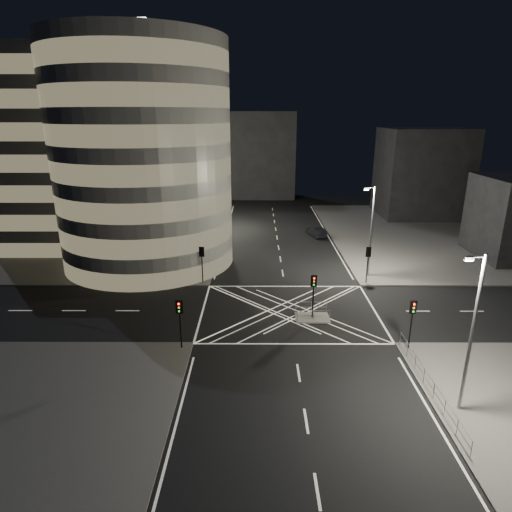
{
  "coord_description": "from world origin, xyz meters",
  "views": [
    {
      "loc": [
        -2.92,
        -36.06,
        17.33
      ],
      "look_at": [
        -3.06,
        7.21,
        3.0
      ],
      "focal_mm": 30.0,
      "sensor_mm": 36.0,
      "label": 1
    }
  ],
  "objects_px": {
    "central_island": "(312,318)",
    "traffic_signal_island": "(314,288)",
    "traffic_signal_fl": "(202,258)",
    "street_lamp_left_near": "(201,222)",
    "traffic_signal_nl": "(180,315)",
    "sedan": "(316,232)",
    "traffic_signal_fr": "(368,258)",
    "street_lamp_left_far": "(216,194)",
    "street_lamp_right_near": "(471,330)",
    "street_lamp_right_far": "(371,229)",
    "traffic_signal_nr": "(412,315)"
  },
  "relations": [
    {
      "from": "traffic_signal_nl",
      "to": "traffic_signal_island",
      "type": "distance_m",
      "value": 12.03
    },
    {
      "from": "street_lamp_left_near",
      "to": "sedan",
      "type": "bearing_deg",
      "value": 41.77
    },
    {
      "from": "traffic_signal_nl",
      "to": "sedan",
      "type": "xyz_separation_m",
      "value": [
        14.68,
        32.48,
        -2.19
      ]
    },
    {
      "from": "traffic_signal_island",
      "to": "traffic_signal_fl",
      "type": "bearing_deg",
      "value": 142.46
    },
    {
      "from": "traffic_signal_nl",
      "to": "traffic_signal_fr",
      "type": "distance_m",
      "value": 22.24
    },
    {
      "from": "traffic_signal_fl",
      "to": "traffic_signal_island",
      "type": "height_order",
      "value": "same"
    },
    {
      "from": "traffic_signal_nl",
      "to": "street_lamp_left_near",
      "type": "distance_m",
      "value": 18.99
    },
    {
      "from": "traffic_signal_nr",
      "to": "street_lamp_left_far",
      "type": "bearing_deg",
      "value": 116.36
    },
    {
      "from": "traffic_signal_fl",
      "to": "traffic_signal_nr",
      "type": "bearing_deg",
      "value": -37.69
    },
    {
      "from": "traffic_signal_nl",
      "to": "street_lamp_left_far",
      "type": "bearing_deg",
      "value": 90.99
    },
    {
      "from": "traffic_signal_fr",
      "to": "street_lamp_left_near",
      "type": "relative_size",
      "value": 0.4
    },
    {
      "from": "central_island",
      "to": "traffic_signal_fr",
      "type": "relative_size",
      "value": 0.75
    },
    {
      "from": "traffic_signal_fr",
      "to": "sedan",
      "type": "bearing_deg",
      "value": 98.8
    },
    {
      "from": "street_lamp_left_near",
      "to": "street_lamp_right_near",
      "type": "bearing_deg",
      "value": -54.03
    },
    {
      "from": "street_lamp_right_far",
      "to": "street_lamp_right_near",
      "type": "relative_size",
      "value": 1.0
    },
    {
      "from": "central_island",
      "to": "traffic_signal_nl",
      "type": "bearing_deg",
      "value": -153.86
    },
    {
      "from": "street_lamp_right_far",
      "to": "sedan",
      "type": "relative_size",
      "value": 2.29
    },
    {
      "from": "central_island",
      "to": "street_lamp_right_far",
      "type": "distance_m",
      "value": 13.98
    },
    {
      "from": "traffic_signal_nl",
      "to": "traffic_signal_fr",
      "type": "relative_size",
      "value": 1.0
    },
    {
      "from": "street_lamp_right_near",
      "to": "street_lamp_right_far",
      "type": "bearing_deg",
      "value": 90.0
    },
    {
      "from": "central_island",
      "to": "street_lamp_left_near",
      "type": "height_order",
      "value": "street_lamp_left_near"
    },
    {
      "from": "traffic_signal_fl",
      "to": "street_lamp_left_near",
      "type": "bearing_deg",
      "value": 96.97
    },
    {
      "from": "traffic_signal_nr",
      "to": "street_lamp_right_far",
      "type": "height_order",
      "value": "street_lamp_right_far"
    },
    {
      "from": "street_lamp_left_near",
      "to": "traffic_signal_fl",
      "type": "bearing_deg",
      "value": -83.03
    },
    {
      "from": "traffic_signal_nl",
      "to": "sedan",
      "type": "height_order",
      "value": "traffic_signal_nl"
    },
    {
      "from": "traffic_signal_fr",
      "to": "street_lamp_left_far",
      "type": "relative_size",
      "value": 0.4
    },
    {
      "from": "street_lamp_left_near",
      "to": "sedan",
      "type": "distance_m",
      "value": 21.09
    },
    {
      "from": "traffic_signal_nr",
      "to": "street_lamp_right_far",
      "type": "bearing_deg",
      "value": 87.7
    },
    {
      "from": "traffic_signal_island",
      "to": "street_lamp_right_far",
      "type": "distance_m",
      "value": 13.13
    },
    {
      "from": "street_lamp_right_far",
      "to": "traffic_signal_fr",
      "type": "bearing_deg",
      "value": -106.11
    },
    {
      "from": "street_lamp_right_near",
      "to": "traffic_signal_nr",
      "type": "bearing_deg",
      "value": 95.04
    },
    {
      "from": "traffic_signal_fl",
      "to": "traffic_signal_nl",
      "type": "distance_m",
      "value": 13.6
    },
    {
      "from": "traffic_signal_fl",
      "to": "traffic_signal_island",
      "type": "bearing_deg",
      "value": -37.54
    },
    {
      "from": "traffic_signal_fr",
      "to": "traffic_signal_island",
      "type": "xyz_separation_m",
      "value": [
        -6.8,
        -8.3,
        0.0
      ]
    },
    {
      "from": "traffic_signal_fr",
      "to": "traffic_signal_island",
      "type": "height_order",
      "value": "same"
    },
    {
      "from": "traffic_signal_fr",
      "to": "street_lamp_right_far",
      "type": "distance_m",
      "value": 3.48
    },
    {
      "from": "traffic_signal_fl",
      "to": "traffic_signal_nr",
      "type": "relative_size",
      "value": 1.0
    },
    {
      "from": "central_island",
      "to": "traffic_signal_island",
      "type": "bearing_deg",
      "value": 0.0
    },
    {
      "from": "central_island",
      "to": "traffic_signal_island",
      "type": "xyz_separation_m",
      "value": [
        0.0,
        0.0,
        2.84
      ]
    },
    {
      "from": "street_lamp_left_near",
      "to": "sedan",
      "type": "height_order",
      "value": "street_lamp_left_near"
    },
    {
      "from": "traffic_signal_fr",
      "to": "street_lamp_left_near",
      "type": "height_order",
      "value": "street_lamp_left_near"
    },
    {
      "from": "traffic_signal_nr",
      "to": "street_lamp_right_near",
      "type": "relative_size",
      "value": 0.4
    },
    {
      "from": "central_island",
      "to": "street_lamp_left_near",
      "type": "relative_size",
      "value": 0.3
    },
    {
      "from": "street_lamp_right_far",
      "to": "street_lamp_right_near",
      "type": "xyz_separation_m",
      "value": [
        0.0,
        -23.0,
        0.0
      ]
    },
    {
      "from": "street_lamp_left_near",
      "to": "street_lamp_right_near",
      "type": "relative_size",
      "value": 1.0
    },
    {
      "from": "traffic_signal_nr",
      "to": "street_lamp_right_near",
      "type": "distance_m",
      "value": 7.69
    },
    {
      "from": "traffic_signal_fr",
      "to": "traffic_signal_nr",
      "type": "bearing_deg",
      "value": -90.0
    },
    {
      "from": "street_lamp_right_near",
      "to": "traffic_signal_fr",
      "type": "bearing_deg",
      "value": 91.75
    },
    {
      "from": "street_lamp_left_near",
      "to": "traffic_signal_fr",
      "type": "bearing_deg",
      "value": -15.92
    },
    {
      "from": "traffic_signal_fl",
      "to": "sedan",
      "type": "distance_m",
      "value": 24.01
    }
  ]
}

